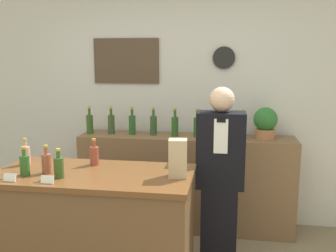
% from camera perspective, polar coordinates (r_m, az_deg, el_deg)
% --- Properties ---
extents(back_wall, '(5.20, 0.09, 2.70)m').
position_cam_1_polar(back_wall, '(4.12, 0.29, 4.09)').
color(back_wall, silver).
rests_on(back_wall, ground_plane).
extents(back_shelf, '(2.23, 0.41, 1.00)m').
position_cam_1_polar(back_shelf, '(4.02, 2.70, -8.57)').
color(back_shelf, brown).
rests_on(back_shelf, ground_plane).
extents(display_counter, '(1.47, 0.71, 0.97)m').
position_cam_1_polar(display_counter, '(3.01, -10.98, -15.80)').
color(display_counter, brown).
rests_on(display_counter, ground_plane).
extents(shopkeeper, '(0.40, 0.25, 1.57)m').
position_cam_1_polar(shopkeeper, '(3.22, 7.91, -8.17)').
color(shopkeeper, black).
rests_on(shopkeeper, ground_plane).
extents(potted_plant, '(0.24, 0.24, 0.32)m').
position_cam_1_polar(potted_plant, '(3.86, 14.61, 0.54)').
color(potted_plant, '#B27047').
rests_on(potted_plant, back_shelf).
extents(paper_bag, '(0.14, 0.12, 0.27)m').
position_cam_1_polar(paper_bag, '(2.64, 1.49, -4.94)').
color(paper_bag, tan).
rests_on(paper_bag, display_counter).
extents(price_card_left, '(0.09, 0.02, 0.06)m').
position_cam_1_polar(price_card_left, '(2.79, -22.96, -7.23)').
color(price_card_left, white).
rests_on(price_card_left, display_counter).
extents(price_card_right, '(0.09, 0.02, 0.06)m').
position_cam_1_polar(price_card_right, '(2.66, -17.90, -7.75)').
color(price_card_right, white).
rests_on(price_card_right, display_counter).
extents(counter_bottle_0, '(0.07, 0.07, 0.21)m').
position_cam_1_polar(counter_bottle_0, '(3.16, -20.86, -4.14)').
color(counter_bottle_0, tan).
rests_on(counter_bottle_0, display_counter).
extents(counter_bottle_1, '(0.07, 0.07, 0.21)m').
position_cam_1_polar(counter_bottle_1, '(2.88, -21.00, -5.51)').
color(counter_bottle_1, '#2C5923').
rests_on(counter_bottle_1, display_counter).
extents(counter_bottle_2, '(0.07, 0.07, 0.21)m').
position_cam_1_polar(counter_bottle_2, '(2.88, -18.02, -5.35)').
color(counter_bottle_2, brown).
rests_on(counter_bottle_2, display_counter).
extents(counter_bottle_3, '(0.07, 0.07, 0.21)m').
position_cam_1_polar(counter_bottle_3, '(2.75, -16.29, -6.01)').
color(counter_bottle_3, '#334F1D').
rests_on(counter_bottle_3, display_counter).
extents(counter_bottle_4, '(0.07, 0.07, 0.21)m').
position_cam_1_polar(counter_bottle_4, '(3.01, -11.16, -4.36)').
color(counter_bottle_4, brown).
rests_on(counter_bottle_4, display_counter).
extents(shelf_bottle_0, '(0.07, 0.07, 0.30)m').
position_cam_1_polar(shelf_bottle_0, '(4.09, -11.84, 0.40)').
color(shelf_bottle_0, '#30521E').
rests_on(shelf_bottle_0, back_shelf).
extents(shelf_bottle_1, '(0.07, 0.07, 0.30)m').
position_cam_1_polar(shelf_bottle_1, '(4.04, -8.64, 0.38)').
color(shelf_bottle_1, '#344B23').
rests_on(shelf_bottle_1, back_shelf).
extents(shelf_bottle_2, '(0.07, 0.07, 0.30)m').
position_cam_1_polar(shelf_bottle_2, '(3.98, -5.48, 0.30)').
color(shelf_bottle_2, '#275326').
rests_on(shelf_bottle_2, back_shelf).
extents(shelf_bottle_3, '(0.07, 0.07, 0.30)m').
position_cam_1_polar(shelf_bottle_3, '(3.93, -2.22, 0.21)').
color(shelf_bottle_3, '#314A26').
rests_on(shelf_bottle_3, back_shelf).
extents(shelf_bottle_4, '(0.07, 0.07, 0.30)m').
position_cam_1_polar(shelf_bottle_4, '(3.87, 1.06, 0.07)').
color(shelf_bottle_4, '#2C5623').
rests_on(shelf_bottle_4, back_shelf).
extents(shelf_bottle_5, '(0.07, 0.07, 0.30)m').
position_cam_1_polar(shelf_bottle_5, '(3.84, 4.45, -0.05)').
color(shelf_bottle_5, '#294F21').
rests_on(shelf_bottle_5, back_shelf).
extents(shelf_bottle_6, '(0.07, 0.07, 0.30)m').
position_cam_1_polar(shelf_bottle_6, '(3.87, 7.89, -0.05)').
color(shelf_bottle_6, '#2B4D25').
rests_on(shelf_bottle_6, back_shelf).
extents(shelf_bottle_7, '(0.07, 0.07, 0.30)m').
position_cam_1_polar(shelf_bottle_7, '(3.85, 11.31, -0.19)').
color(shelf_bottle_7, '#335428').
rests_on(shelf_bottle_7, back_shelf).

